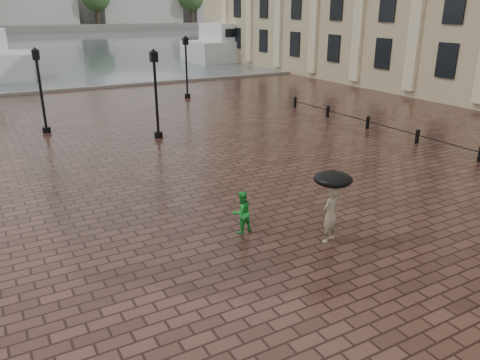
% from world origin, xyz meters
% --- Properties ---
extents(ground, '(300.00, 300.00, 0.00)m').
position_xyz_m(ground, '(0.00, 0.00, 0.00)').
color(ground, '#321D17').
rests_on(ground, ground).
extents(quay_edge, '(80.00, 0.60, 0.30)m').
position_xyz_m(quay_edge, '(0.00, 32.00, 0.00)').
color(quay_edge, slate).
rests_on(quay_edge, ground).
extents(bollard_row, '(0.22, 21.22, 0.73)m').
position_xyz_m(bollard_row, '(14.00, 6.50, 0.40)').
color(bollard_row, black).
rests_on(bollard_row, ground).
extents(street_lamps, '(21.44, 14.44, 4.40)m').
position_xyz_m(street_lamps, '(-1.60, 17.60, 2.33)').
color(street_lamps, black).
rests_on(street_lamps, ground).
extents(adult_pedestrian, '(0.71, 0.56, 1.71)m').
position_xyz_m(adult_pedestrian, '(3.25, 0.38, 0.86)').
color(adult_pedestrian, gray).
rests_on(adult_pedestrian, ground).
extents(child_pedestrian, '(0.69, 0.56, 1.31)m').
position_xyz_m(child_pedestrian, '(1.32, 2.16, 0.66)').
color(child_pedestrian, green).
rests_on(child_pedestrian, ground).
extents(ferry_far, '(26.94, 8.57, 8.69)m').
position_xyz_m(ferry_far, '(32.27, 46.86, 2.61)').
color(ferry_far, silver).
rests_on(ferry_far, ground).
extents(umbrella, '(1.10, 1.10, 1.15)m').
position_xyz_m(umbrella, '(3.25, 0.38, 1.94)').
color(umbrella, black).
rests_on(umbrella, ground).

